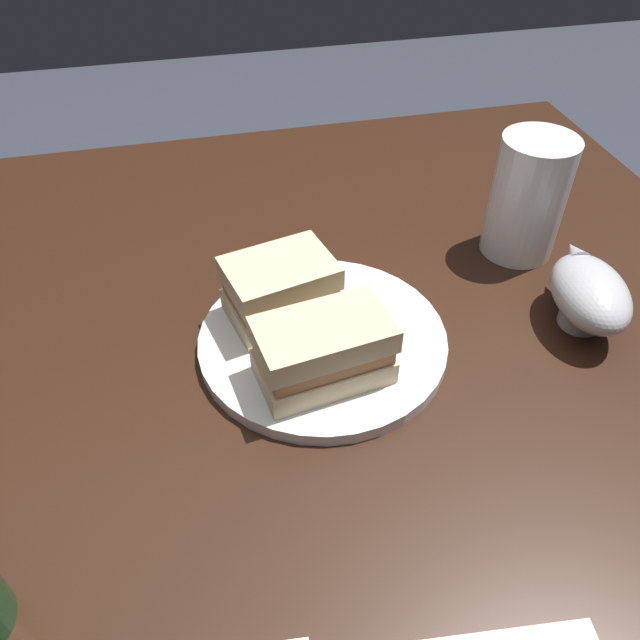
{
  "coord_description": "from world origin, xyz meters",
  "views": [
    {
      "loc": [
        0.1,
        0.44,
        1.21
      ],
      "look_at": [
        0.0,
        0.01,
        0.8
      ],
      "focal_mm": 34.86,
      "sensor_mm": 36.0,
      "label": 1
    }
  ],
  "objects_px": {
    "plate": "(320,341)",
    "pint_glass": "(526,205)",
    "sandwich_half_left": "(280,289)",
    "gravy_boat": "(589,292)",
    "sandwich_half_right": "(323,351)"
  },
  "relations": [
    {
      "from": "plate",
      "to": "pint_glass",
      "type": "distance_m",
      "value": 0.29
    },
    {
      "from": "sandwich_half_right",
      "to": "pint_glass",
      "type": "xyz_separation_m",
      "value": [
        -0.27,
        -0.16,
        0.01
      ]
    },
    {
      "from": "gravy_boat",
      "to": "pint_glass",
      "type": "bearing_deg",
      "value": -87.4
    },
    {
      "from": "pint_glass",
      "to": "gravy_boat",
      "type": "relative_size",
      "value": 1.06
    },
    {
      "from": "plate",
      "to": "sandwich_half_left",
      "type": "bearing_deg",
      "value": -53.74
    },
    {
      "from": "sandwich_half_left",
      "to": "gravy_boat",
      "type": "distance_m",
      "value": 0.31
    },
    {
      "from": "sandwich_half_left",
      "to": "gravy_boat",
      "type": "height_order",
      "value": "sandwich_half_left"
    },
    {
      "from": "plate",
      "to": "sandwich_half_left",
      "type": "xyz_separation_m",
      "value": [
        0.03,
        -0.04,
        0.04
      ]
    },
    {
      "from": "sandwich_half_left",
      "to": "pint_glass",
      "type": "relative_size",
      "value": 0.84
    },
    {
      "from": "sandwich_half_left",
      "to": "pint_glass",
      "type": "xyz_separation_m",
      "value": [
        -0.29,
        -0.07,
        0.01
      ]
    },
    {
      "from": "sandwich_half_right",
      "to": "sandwich_half_left",
      "type": "bearing_deg",
      "value": -76.65
    },
    {
      "from": "sandwich_half_left",
      "to": "sandwich_half_right",
      "type": "xyz_separation_m",
      "value": [
        -0.02,
        0.09,
        -0.0
      ]
    },
    {
      "from": "sandwich_half_left",
      "to": "gravy_boat",
      "type": "xyz_separation_m",
      "value": [
        -0.3,
        0.07,
        -0.01
      ]
    },
    {
      "from": "gravy_boat",
      "to": "sandwich_half_right",
      "type": "bearing_deg",
      "value": 4.73
    },
    {
      "from": "gravy_boat",
      "to": "sandwich_half_left",
      "type": "bearing_deg",
      "value": -12.93
    }
  ]
}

